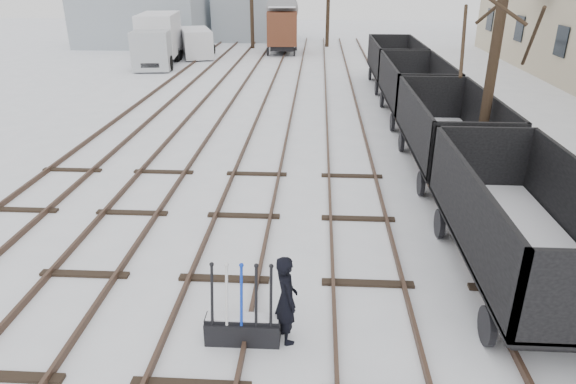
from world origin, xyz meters
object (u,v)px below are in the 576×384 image
ground_frame (243,327)px  freight_wagon_a (519,243)px  box_van_wagon (282,26)px  crane (112,21)px  lorry (158,39)px  panel_van (196,42)px  worker (286,299)px

ground_frame → freight_wagon_a: (5.33, 2.13, 0.66)m
freight_wagon_a → box_van_wagon: box_van_wagon is taller
freight_wagon_a → box_van_wagon: (-6.94, 31.27, 1.07)m
ground_frame → freight_wagon_a: size_ratio=0.25×
freight_wagon_a → box_van_wagon: 32.05m
freight_wagon_a → crane: bearing=121.9°
box_van_wagon → lorry: box_van_wagon is taller
lorry → panel_van: size_ratio=1.49×
worker → box_van_wagon: bearing=-16.8°
ground_frame → panel_van: panel_van is taller
ground_frame → crane: 39.73m
freight_wagon_a → lorry: (-14.94, 25.69, 0.73)m
worker → lorry: (-10.36, 27.72, 0.84)m
panel_van → box_van_wagon: bearing=2.3°
crane → worker: bearing=-45.1°
panel_van → crane: size_ratio=0.63×
worker → lorry: size_ratio=0.23×
worker → lorry: 29.60m
worker → crane: (-16.68, 36.25, 1.22)m
freight_wagon_a → ground_frame: bearing=-158.2°
worker → ground_frame: bearing=76.7°
worker → crane: crane is taller
freight_wagon_a → panel_van: bearing=114.4°
worker → freight_wagon_a: bearing=-86.9°
ground_frame → panel_van: size_ratio=0.30×
ground_frame → worker: size_ratio=0.90×
freight_wagon_a → crane: crane is taller
freight_wagon_a → lorry: lorry is taller
lorry → panel_van: bearing=53.6°
box_van_wagon → crane: bearing=165.3°
panel_van → ground_frame: bearing=-94.4°
worker → panel_van: panel_van is taller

